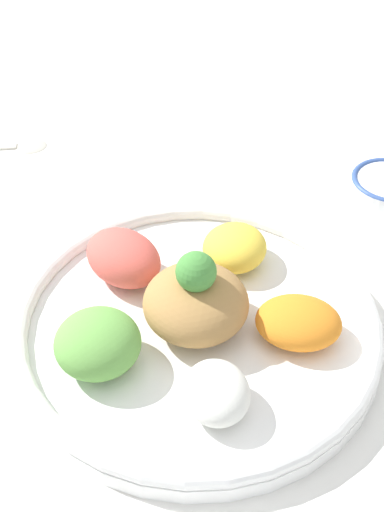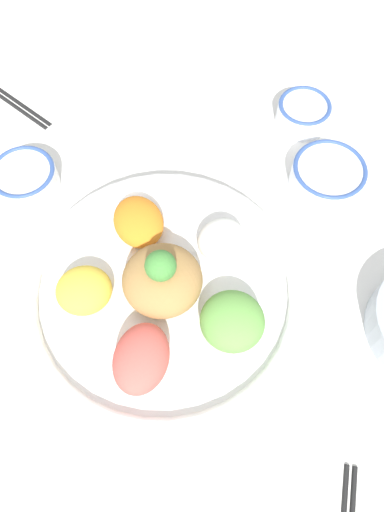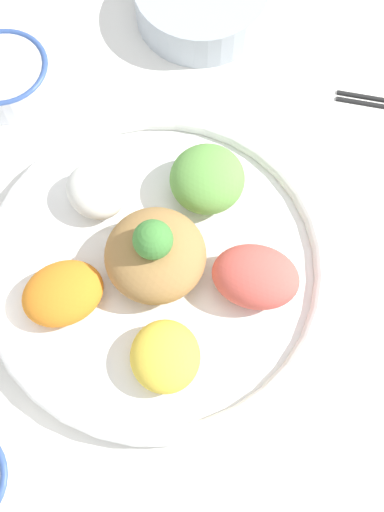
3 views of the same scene
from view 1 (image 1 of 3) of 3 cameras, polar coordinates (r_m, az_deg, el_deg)
name	(u,v)px [view 1 (image 1 of 3)]	position (r m, az deg, el deg)	size (l,w,h in m)	color
ground_plane	(198,330)	(0.79, 0.47, -5.96)	(2.40, 2.40, 0.00)	white
salad_platter	(191,320)	(0.76, -0.04, -5.10)	(0.39, 0.39, 0.12)	white
serving_spoon_main	(14,146)	(1.09, -14.07, 8.57)	(0.07, 0.14, 0.01)	beige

